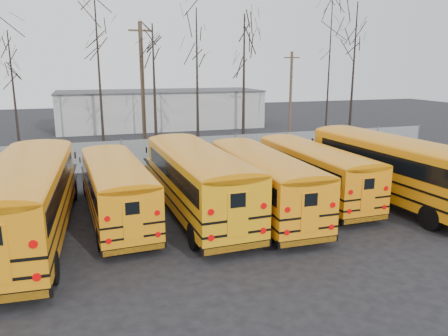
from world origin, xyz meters
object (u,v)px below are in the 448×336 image
object	(u,v)px
bus_d	(261,177)
utility_pole_left	(143,88)
bus_b	(116,185)
bus_c	(196,176)
bus_e	(313,168)
utility_pole_right	(291,95)
bus_a	(26,194)
bus_f	(391,164)

from	to	relation	value
bus_d	utility_pole_left	xyz separation A→B (m)	(-3.23, 16.27, 3.41)
bus_b	utility_pole_left	world-z (taller)	utility_pole_left
bus_c	bus_e	bearing A→B (deg)	3.70
bus_d	utility_pole_right	world-z (taller)	utility_pole_right
bus_a	bus_b	bearing A→B (deg)	27.26
bus_d	bus_e	size ratio (longest dim) A/B	1.04
bus_c	utility_pole_left	world-z (taller)	utility_pole_left
bus_f	utility_pole_right	world-z (taller)	utility_pole_right
bus_c	utility_pole_right	bearing A→B (deg)	50.96
bus_c	utility_pole_right	size ratio (longest dim) A/B	1.45
bus_f	utility_pole_right	bearing A→B (deg)	74.53
bus_b	bus_d	xyz separation A→B (m)	(6.54, -1.05, 0.09)
bus_f	utility_pole_right	distance (m)	19.75
bus_c	utility_pole_left	size ratio (longest dim) A/B	1.16
bus_a	bus_b	distance (m)	3.79
bus_e	bus_c	bearing A→B (deg)	-175.29
bus_c	utility_pole_right	xyz separation A→B (m)	(13.69, 18.37, 2.24)
bus_a	bus_d	bearing A→B (deg)	5.88
bus_a	utility_pole_left	world-z (taller)	utility_pole_left
bus_d	bus_f	bearing A→B (deg)	-2.06
utility_pole_left	utility_pole_right	bearing A→B (deg)	9.93
bus_d	bus_c	bearing A→B (deg)	168.79
utility_pole_right	bus_c	bearing A→B (deg)	-113.06
bus_a	bus_f	distance (m)	16.94
utility_pole_right	utility_pole_left	bearing A→B (deg)	-155.38
bus_c	bus_f	world-z (taller)	bus_f
bus_a	utility_pole_right	size ratio (longest dim) A/B	1.52
bus_f	bus_c	bearing A→B (deg)	170.46
bus_e	bus_f	bearing A→B (deg)	-25.18
utility_pole_right	bus_a	bearing A→B (deg)	-123.10
bus_b	bus_d	world-z (taller)	bus_d
bus_a	utility_pole_right	world-z (taller)	utility_pole_right
bus_b	bus_f	distance (m)	13.56
bus_f	utility_pole_left	xyz separation A→B (m)	(-10.18, 16.56, 3.17)
bus_c	utility_pole_left	distance (m)	16.00
bus_b	bus_e	distance (m)	9.95
bus_a	utility_pole_left	xyz separation A→B (m)	(6.75, 16.77, 3.17)
bus_a	bus_e	xyz separation A→B (m)	(13.39, 1.79, -0.31)
bus_c	bus_d	world-z (taller)	bus_c
bus_d	bus_e	world-z (taller)	bus_d
bus_d	utility_pole_left	distance (m)	16.93
bus_a	bus_c	xyz separation A→B (m)	(7.02, 1.11, -0.10)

